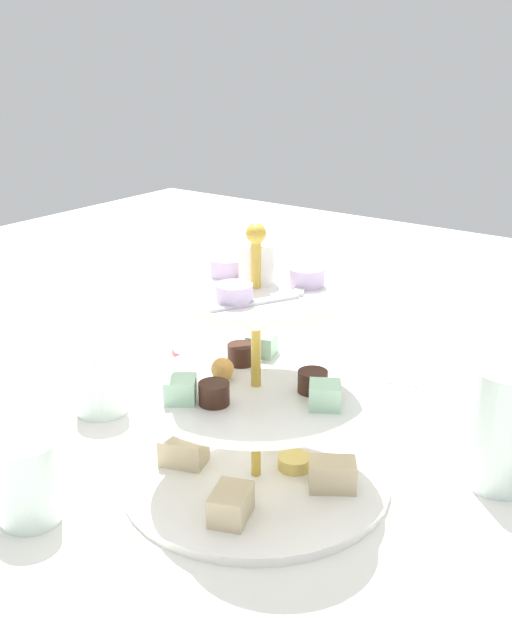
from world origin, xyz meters
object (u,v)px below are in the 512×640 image
at_px(tiered_serving_stand, 256,409).
at_px(water_glass_short_left, 100,382).
at_px(water_glass_tall_right, 504,429).
at_px(butter_knife_right, 357,376).
at_px(teacup_with_saucer, 194,365).
at_px(water_glass_mid_back, 28,482).

relative_size(tiered_serving_stand, water_glass_short_left, 3.45).
distance_m(water_glass_tall_right, butter_knife_right, 0.30).
bearing_deg(butter_knife_right, teacup_with_saucer, 25.18).
height_order(tiered_serving_stand, water_glass_tall_right, tiered_serving_stand).
relative_size(water_glass_tall_right, butter_knife_right, 0.77).
bearing_deg(water_glass_short_left, water_glass_tall_right, -74.48).
relative_size(tiered_serving_stand, teacup_with_saucer, 3.15).
bearing_deg(teacup_with_saucer, water_glass_tall_right, -91.00).
bearing_deg(tiered_serving_stand, water_glass_mid_back, 142.88).
relative_size(tiered_serving_stand, butter_knife_right, 1.67).
distance_m(tiered_serving_stand, butter_knife_right, 0.32).
xyz_separation_m(tiered_serving_stand, water_glass_mid_back, (-0.18, 0.14, -0.04)).
height_order(water_glass_short_left, water_glass_mid_back, water_glass_mid_back).
distance_m(tiered_serving_stand, teacup_with_saucer, 0.28).
relative_size(tiered_serving_stand, water_glass_tall_right, 2.16).
distance_m(tiered_serving_stand, water_glass_mid_back, 0.24).
height_order(tiered_serving_stand, water_glass_mid_back, tiered_serving_stand).
bearing_deg(butter_knife_right, water_glass_short_left, 38.40).
bearing_deg(teacup_with_saucer, water_glass_short_left, 164.97).
relative_size(water_glass_tall_right, water_glass_short_left, 1.59).
bearing_deg(water_glass_mid_back, teacup_with_saucer, 13.13).
distance_m(teacup_with_saucer, water_glass_mid_back, 0.35).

